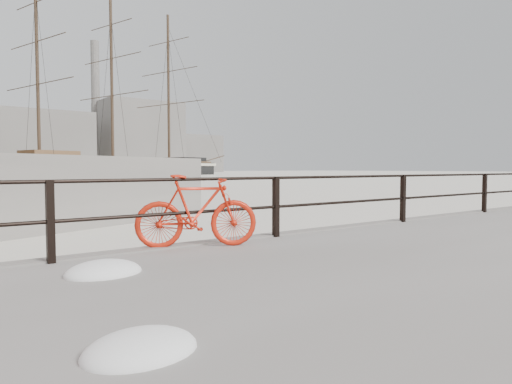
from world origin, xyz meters
TOP-DOWN VIEW (x-y plane):
  - ground at (0.00, 0.00)m, footprint 400.00×400.00m
  - guardrail at (0.00, -0.15)m, footprint 28.00×0.10m
  - bicycle at (-5.05, -0.25)m, footprint 1.70×0.93m
  - barque_black at (23.72, 83.39)m, footprint 69.25×39.41m
  - industrial_west at (20.00, 140.00)m, footprint 32.00×18.00m
  - industrial_mid at (55.00, 145.00)m, footprint 26.00×20.00m
  - industrial_east at (78.00, 150.00)m, footprint 20.00×16.00m
  - smokestack at (42.00, 150.00)m, footprint 2.80×2.80m

SIDE VIEW (x-z plane):
  - ground at x=0.00m, z-range 0.00..0.00m
  - barque_black at x=23.72m, z-range -18.42..18.42m
  - guardrail at x=0.00m, z-range 0.35..1.35m
  - bicycle at x=-5.05m, z-range 0.35..1.40m
  - industrial_east at x=78.00m, z-range 0.00..14.00m
  - industrial_west at x=20.00m, z-range 0.00..18.00m
  - industrial_mid at x=55.00m, z-range 0.00..24.00m
  - smokestack at x=42.00m, z-range 0.00..44.00m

